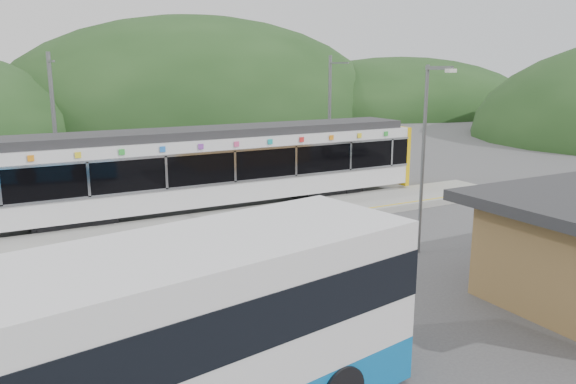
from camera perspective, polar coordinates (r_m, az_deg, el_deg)
ground at (r=20.84m, az=0.80°, el=-5.20°), size 120.00×120.00×0.00m
hills at (r=28.37m, az=6.39°, el=-0.50°), size 146.00×149.00×26.00m
platform at (r=23.61m, az=-3.17°, el=-2.72°), size 26.00×3.20×0.30m
yellow_line at (r=22.44m, az=-1.73°, el=-3.10°), size 26.00×0.10×0.01m
train at (r=25.27m, az=-7.76°, el=2.64°), size 20.44×3.01×3.74m
catenary_mast_west at (r=26.10m, az=-22.58°, el=5.63°), size 0.18×1.80×7.00m
catenary_mast_east at (r=30.94m, az=4.27°, el=7.46°), size 0.18×1.80×7.00m
bus at (r=9.53m, az=-21.43°, el=-17.72°), size 12.94×4.96×3.44m
lamp_post at (r=19.42m, az=13.88°, el=4.74°), size 0.36×1.13×6.44m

